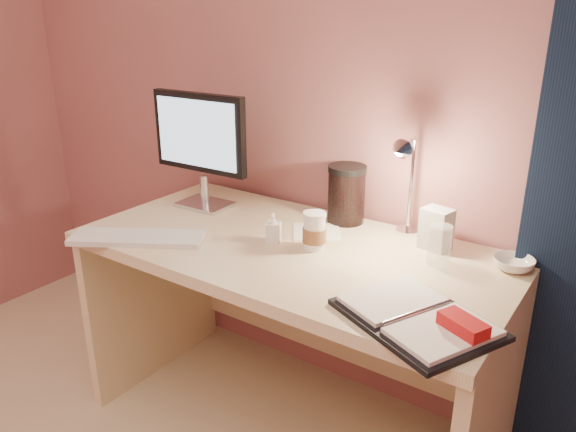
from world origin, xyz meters
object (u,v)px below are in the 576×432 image
Objects in this scene: coffee_cup at (314,232)px; lotion_bottle at (273,228)px; keyboard at (137,238)px; monitor at (201,140)px; planner at (420,318)px; dark_jar at (346,197)px; desk at (303,298)px; clear_cup at (439,245)px; product_box at (436,229)px; bowl at (514,264)px; desk_lamp at (400,177)px.

coffee_cup is 0.14m from lotion_bottle.
monitor is at bearing 66.15° from keyboard.
planner is at bearing -27.44° from coffee_cup.
desk is at bearing -100.47° from dark_jar.
clear_cup reaches higher than planner.
monitor is (-0.49, 0.05, 0.48)m from desk.
lotion_bottle is at bearing -140.43° from product_box.
planner reaches higher than bowl.
coffee_cup is 0.38m from product_box.
coffee_cup is at bearing -160.42° from bowl.
lotion_bottle reaches higher than bowl.
monitor is 1.15m from bowl.
clear_cup is at bearing 15.84° from lotion_bottle.
bowl is (0.20, 0.08, -0.04)m from clear_cup.
dark_jar is at bearing 159.95° from desk_lamp.
desk is 0.53m from clear_cup.
clear_cup is at bearing -20.72° from dark_jar.
monitor reaches higher than clear_cup.
coffee_cup is 0.91× the size of product_box.
desk is 11.93× the size of bowl.
monitor is 1.00× the size of keyboard.
desk is 0.29m from lotion_bottle.
desk_lamp is at bearing 29.60° from desk.
desk is 10.53× the size of product_box.
desk_lamp reaches higher than lotion_bottle.
bowl is at bearing 23.29° from clear_cup.
monitor is at bearing -176.30° from desk_lamp.
product_box is at bearing 115.51° from clear_cup.
product_box is at bearing 5.88° from monitor.
dark_jar is (-0.48, 0.50, 0.08)m from planner.
product_box is (0.39, 0.16, 0.29)m from desk.
dark_jar is 0.53× the size of desk_lamp.
desk is 0.70m from bowl.
coffee_cup is at bearing -136.72° from desk_lamp.
desk is at bearing -154.44° from desk_lamp.
keyboard is at bearing -152.60° from planner.
planner is 3.80× the size of bowl.
desk_lamp is (0.75, 0.10, -0.04)m from monitor.
bowl is at bearing 6.68° from product_box.
clear_cup is 0.91× the size of product_box.
desk_lamp is at bearing 179.60° from bowl.
desk_lamp is (-0.13, -0.02, 0.15)m from product_box.
clear_cup is at bearing -30.22° from desk_lamp.
lotion_bottle is 0.32m from dark_jar.
desk is at bearing 5.99° from keyboard.
dark_jar reaches higher than desk.
keyboard is 0.58m from coffee_cup.
product_box reaches higher than coffee_cup.
planner is 2.42× the size of dark_jar.
monitor is at bearing 174.58° from desk.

